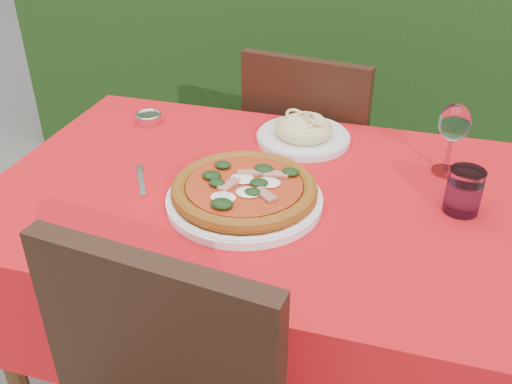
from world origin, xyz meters
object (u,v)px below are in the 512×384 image
(chair_far, at_px, (311,160))
(pizza_plate, at_px, (244,192))
(steel_ramekin, at_px, (149,119))
(pasta_plate, at_px, (303,132))
(water_glass, at_px, (464,193))
(wine_glass, at_px, (454,125))
(fork, at_px, (141,182))

(chair_far, relative_size, pizza_plate, 2.54)
(chair_far, relative_size, steel_ramekin, 13.01)
(pasta_plate, xyz_separation_m, water_glass, (0.42, -0.24, 0.02))
(pizza_plate, relative_size, steel_ramekin, 5.12)
(water_glass, relative_size, wine_glass, 0.56)
(water_glass, height_order, wine_glass, wine_glass)
(chair_far, xyz_separation_m, pizza_plate, (-0.03, -0.67, 0.26))
(chair_far, height_order, steel_ramekin, chair_far)
(chair_far, height_order, fork, chair_far)
(pizza_plate, bearing_deg, chair_far, 87.28)
(pasta_plate, distance_m, steel_ramekin, 0.47)
(water_glass, xyz_separation_m, wine_glass, (-0.03, 0.17, 0.08))
(water_glass, xyz_separation_m, fork, (-0.75, -0.09, -0.04))
(pizza_plate, distance_m, wine_glass, 0.53)
(wine_glass, distance_m, steel_ramekin, 0.86)
(fork, xyz_separation_m, steel_ramekin, (-0.13, 0.33, 0.01))
(fork, bearing_deg, wine_glass, -9.47)
(pizza_plate, relative_size, fork, 2.05)
(fork, height_order, steel_ramekin, steel_ramekin)
(steel_ramekin, bearing_deg, pasta_plate, 1.18)
(wine_glass, bearing_deg, fork, -159.61)
(pizza_plate, relative_size, wine_glass, 1.93)
(pizza_plate, xyz_separation_m, steel_ramekin, (-0.40, 0.35, -0.02))
(pasta_plate, height_order, steel_ramekin, pasta_plate)
(wine_glass, bearing_deg, chair_far, 136.95)
(pasta_plate, bearing_deg, fork, -134.37)
(chair_far, height_order, pizza_plate, chair_far)
(chair_far, distance_m, fork, 0.75)
(chair_far, bearing_deg, water_glass, 137.45)
(fork, bearing_deg, chair_far, 35.20)
(pasta_plate, relative_size, steel_ramekin, 3.70)
(steel_ramekin, bearing_deg, fork, -67.63)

